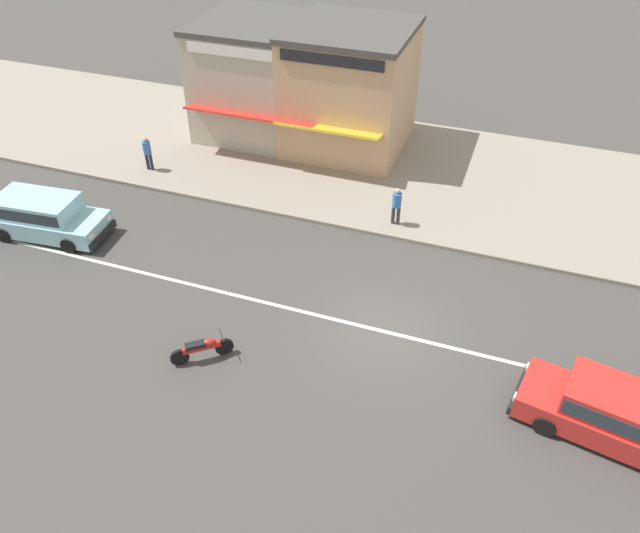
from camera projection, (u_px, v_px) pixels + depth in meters
ground_plane at (382, 331)px, 19.54m from camera, size 160.00×160.00×0.00m
lane_centre_stripe at (382, 331)px, 19.54m from camera, size 50.40×0.14×0.01m
kerb_strip at (443, 179)px, 26.82m from camera, size 68.00×10.00×0.15m
minivan_pale_blue_2 at (43, 215)px, 23.22m from camera, size 4.62×2.25×1.56m
minivan_red_3 at (621, 415)px, 15.93m from camera, size 5.09×2.60×1.56m
motorcycle_0 at (202, 348)px, 18.36m from camera, size 1.53×1.27×0.80m
pedestrian_near_clock at (147, 151)px, 26.76m from camera, size 0.34×0.34×1.55m
pedestrian_mid_kerb at (397, 204)px, 23.44m from camera, size 0.34×0.34×1.55m
shopfront_mid_block at (275, 79)px, 28.65m from camera, size 6.81×5.99×5.16m
shopfront_far_kios at (350, 88)px, 27.61m from camera, size 5.16×6.10×5.36m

